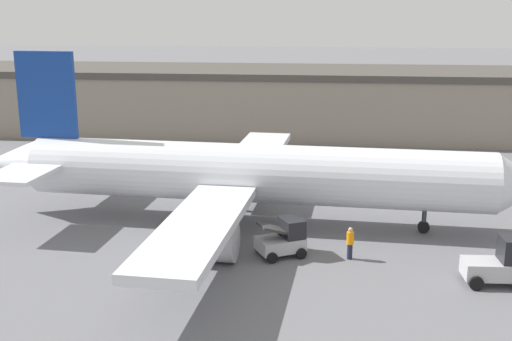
% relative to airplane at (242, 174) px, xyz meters
% --- Properties ---
extents(ground_plane, '(400.00, 400.00, 0.00)m').
position_rel_airplane_xyz_m(ground_plane, '(0.90, -0.05, -3.16)').
color(ground_plane, slate).
extents(terminal_building, '(97.71, 14.12, 6.99)m').
position_rel_airplane_xyz_m(terminal_building, '(2.86, 31.33, 0.34)').
color(terminal_building, gray).
rests_on(terminal_building, ground_plane).
extents(airplane, '(35.77, 31.30, 10.63)m').
position_rel_airplane_xyz_m(airplane, '(0.00, 0.00, 0.00)').
color(airplane, silver).
rests_on(airplane, ground_plane).
extents(ground_crew_worker, '(0.40, 0.40, 1.80)m').
position_rel_airplane_xyz_m(ground_crew_worker, '(6.65, -5.43, -2.20)').
color(ground_crew_worker, '#1E2338').
rests_on(ground_crew_worker, ground_plane).
extents(baggage_tug, '(3.15, 1.97, 2.43)m').
position_rel_airplane_xyz_m(baggage_tug, '(13.92, -7.90, -2.07)').
color(baggage_tug, '#B2B2B7').
rests_on(baggage_tug, ground_plane).
extents(belt_loader_truck, '(3.00, 2.87, 2.05)m').
position_rel_airplane_xyz_m(belt_loader_truck, '(3.02, -5.24, -2.21)').
color(belt_loader_truck, '#B2B2B7').
rests_on(belt_loader_truck, ground_plane).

